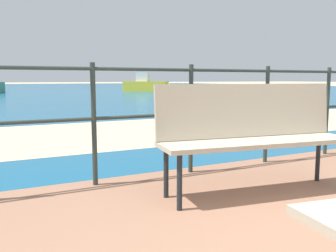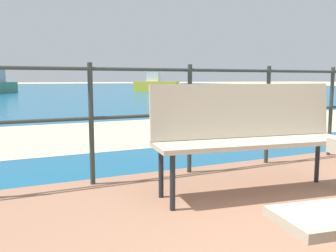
{
  "view_description": "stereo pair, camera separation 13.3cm",
  "coord_description": "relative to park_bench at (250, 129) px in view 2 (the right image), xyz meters",
  "views": [
    {
      "loc": [
        -1.84,
        -0.64,
        0.99
      ],
      "look_at": [
        -0.02,
        2.89,
        0.48
      ],
      "focal_mm": 38.7,
      "sensor_mm": 36.0,
      "label": 1
    },
    {
      "loc": [
        -1.72,
        -0.7,
        0.99
      ],
      "look_at": [
        -0.02,
        2.89,
        0.48
      ],
      "focal_mm": 38.7,
      "sensor_mm": 36.0,
      "label": 2
    }
  ],
  "objects": [
    {
      "name": "sea_water",
      "position": [
        -0.14,
        38.33,
        -0.59
      ],
      "size": [
        90.0,
        90.0,
        0.01
      ],
      "primitive_type": "cube",
      "color": "#145B84",
      "rests_on": "ground"
    },
    {
      "name": "beach_strip",
      "position": [
        -0.14,
        4.1,
        -0.59
      ],
      "size": [
        54.01,
        3.62,
        0.01
      ],
      "primitive_type": "cube",
      "rotation": [
        0.0,
        0.0,
        0.0
      ],
      "color": "beige",
      "rests_on": "ground"
    },
    {
      "name": "park_bench",
      "position": [
        0.0,
        0.0,
        0.0
      ],
      "size": [
        1.68,
        0.65,
        0.9
      ],
      "rotation": [
        0.0,
        0.0,
        -0.14
      ],
      "color": "#BCAD93",
      "rests_on": "patio_paving"
    },
    {
      "name": "railing_fence",
      "position": [
        -0.14,
        0.77,
        0.13
      ],
      "size": [
        5.94,
        0.04,
        1.08
      ],
      "color": "#2D3833",
      "rests_on": "patio_paving"
    },
    {
      "name": "boat_mid",
      "position": [
        10.21,
        25.27,
        -0.08
      ],
      "size": [
        3.91,
        3.36,
        1.55
      ],
      "rotation": [
        0.0,
        0.0,
        5.63
      ],
      "color": "yellow",
      "rests_on": "sea_water"
    }
  ]
}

